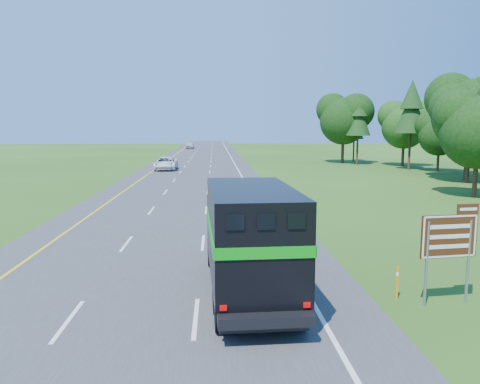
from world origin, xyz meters
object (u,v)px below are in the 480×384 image
at_px(exit_sign, 450,240).
at_px(far_car, 190,145).
at_px(horse_truck, 249,236).
at_px(white_suv, 166,163).

bearing_deg(exit_sign, far_car, 89.84).
height_order(horse_truck, far_car, horse_truck).
height_order(white_suv, exit_sign, exit_sign).
xyz_separation_m(horse_truck, far_car, (-7.52, 108.00, -1.10)).
xyz_separation_m(horse_truck, white_suv, (-7.47, 46.47, -1.12)).
distance_m(horse_truck, white_suv, 47.08).
xyz_separation_m(white_suv, far_car, (-0.05, 61.53, 0.02)).
distance_m(white_suv, exit_sign, 49.64).
relative_size(horse_truck, far_car, 1.66).
xyz_separation_m(far_car, exit_sign, (13.69, -109.24, 1.19)).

